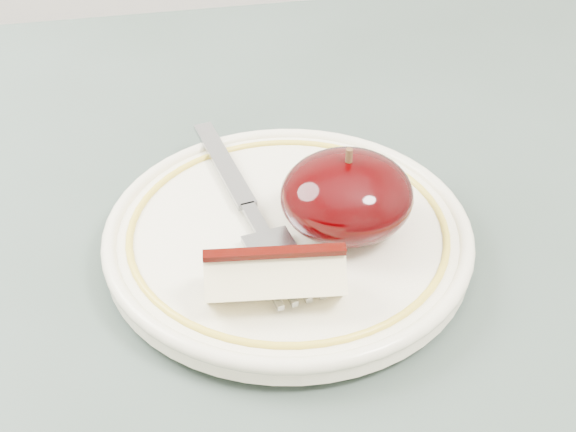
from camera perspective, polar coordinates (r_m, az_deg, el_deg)
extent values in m
cylinder|color=brown|center=(1.08, 17.74, -5.17)|extent=(0.05, 0.05, 0.71)
cube|color=#3F4E48|center=(0.43, 1.44, -12.55)|extent=(0.90, 0.90, 0.04)
cylinder|color=white|center=(0.48, 0.00, -2.36)|extent=(0.12, 0.12, 0.01)
cylinder|color=white|center=(0.47, 0.00, -1.53)|extent=(0.21, 0.21, 0.01)
torus|color=white|center=(0.47, 0.00, -1.06)|extent=(0.22, 0.22, 0.01)
torus|color=gold|center=(0.47, 0.00, -0.92)|extent=(0.19, 0.19, 0.00)
ellipsoid|color=black|center=(0.45, 4.20, 1.44)|extent=(0.08, 0.07, 0.05)
cylinder|color=#472D19|center=(0.44, 4.35, 4.16)|extent=(0.00, 0.00, 0.01)
cube|color=#FFF2BB|center=(0.41, -0.93, -4.42)|extent=(0.08, 0.04, 0.03)
cube|color=#300401|center=(0.40, -0.96, -2.61)|extent=(0.07, 0.01, 0.00)
cube|color=gray|center=(0.51, -4.61, 3.75)|extent=(0.03, 0.10, 0.00)
cube|color=gray|center=(0.47, -2.36, -0.20)|extent=(0.01, 0.03, 0.00)
cube|color=gray|center=(0.45, -1.29, -2.09)|extent=(0.03, 0.03, 0.00)
cube|color=gray|center=(0.43, 1.52, -4.10)|extent=(0.01, 0.04, 0.00)
cube|color=gray|center=(0.43, 0.55, -4.36)|extent=(0.01, 0.04, 0.00)
cube|color=gray|center=(0.43, -0.42, -4.61)|extent=(0.01, 0.04, 0.00)
cube|color=gray|center=(0.43, -1.41, -4.87)|extent=(0.01, 0.04, 0.00)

